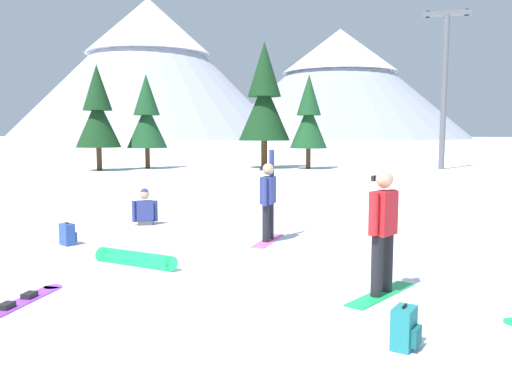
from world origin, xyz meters
The scene contains 15 objects.
ground_plane centered at (0.00, 0.00, 0.00)m, with size 800.00×800.00×0.00m, color white.
snowboarder_foreground centered at (2.38, 0.04, 0.93)m, with size 0.94×1.49×1.75m.
snowboarder_midground centered at (0.00, 3.26, 0.89)m, with size 0.37×1.51×1.91m.
snowboarder_background centered at (-3.50, 4.64, 0.31)m, with size 1.10×1.74×0.91m.
loose_snowboard_near_right centered at (-1.74, 0.70, 0.13)m, with size 1.77×0.54×0.24m.
loose_snowboard_far_spare centered at (-2.27, -1.57, 0.02)m, with size 0.31×1.79×0.09m.
backpack_blue centered at (-3.86, 1.89, 0.21)m, with size 0.38×0.36×0.47m.
backpack_teal centered at (2.65, -1.78, 0.21)m, with size 0.33×0.37×0.47m.
pine_tree_short centered at (-5.71, 26.61, 4.48)m, with size 3.38×3.38×8.22m.
pine_tree_young centered at (-2.73, 26.43, 3.29)m, with size 2.41×2.41×6.04m.
pine_tree_leaning centered at (-14.96, 21.61, 3.52)m, with size 2.72×2.72×6.45m.
pine_tree_tall centered at (-12.96, 24.18, 3.32)m, with size 2.62×2.62×6.08m.
ski_lift_tower centered at (5.59, 28.26, 5.60)m, with size 2.89×0.36×9.93m.
peak_east_ridge centered at (-99.89, 205.38, 31.26)m, with size 118.99×118.99×59.83m.
peak_west_ridge centered at (-21.08, 235.58, 25.54)m, with size 115.09×115.09×48.89m.
Camera 1 is at (2.46, -7.33, 2.25)m, focal length 36.90 mm.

